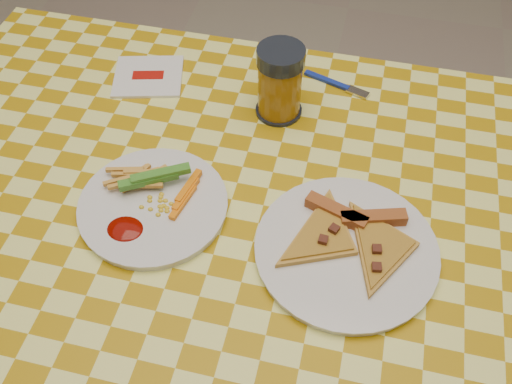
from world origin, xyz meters
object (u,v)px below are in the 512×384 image
Objects in this scene: drink_glass at (280,83)px; plate_right at (346,251)px; table at (258,250)px; plate_left at (153,207)px.

plate_right is at bearing -60.05° from drink_glass.
table is 9.52× the size of drink_glass.
table is 0.29m from drink_glass.
plate_right is at bearing -9.81° from table.
drink_glass is (0.14, 0.26, 0.06)m from plate_left.
plate_right reaches higher than table.
drink_glass is at bearing 119.95° from plate_right.
drink_glass reaches higher than plate_left.
plate_left reaches higher than table.
table is 0.16m from plate_right.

